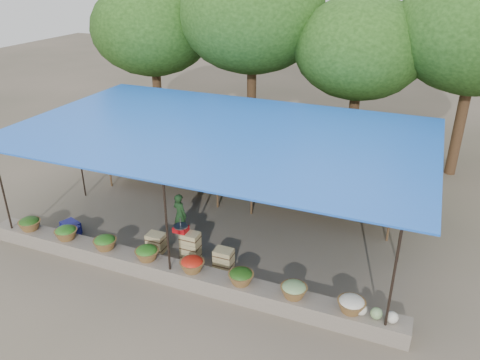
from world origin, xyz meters
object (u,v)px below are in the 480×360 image
at_px(blue_crate_front, 69,232).
at_px(blue_crate_back, 71,227).
at_px(crate_counter, 190,249).
at_px(vendor_seated, 180,215).
at_px(weighing_scale, 181,228).

distance_m(blue_crate_front, blue_crate_back, 0.29).
bearing_deg(blue_crate_back, crate_counter, 20.41).
bearing_deg(vendor_seated, blue_crate_back, 39.35).
bearing_deg(blue_crate_back, vendor_seated, 39.36).
distance_m(vendor_seated, blue_crate_front, 3.06).
relative_size(blue_crate_front, blue_crate_back, 1.05).
xyz_separation_m(crate_counter, vendor_seated, (-0.79, 0.97, 0.30)).
xyz_separation_m(vendor_seated, blue_crate_front, (-2.72, -1.31, -0.45)).
bearing_deg(weighing_scale, crate_counter, -0.00).
relative_size(vendor_seated, blue_crate_front, 2.28).
bearing_deg(blue_crate_front, crate_counter, 6.78).
relative_size(weighing_scale, blue_crate_back, 0.74).
distance_m(vendor_seated, blue_crate_back, 3.09).
distance_m(crate_counter, blue_crate_front, 3.54).
bearing_deg(weighing_scale, blue_crate_back, -178.52).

